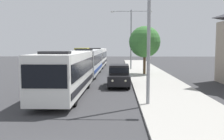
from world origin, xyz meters
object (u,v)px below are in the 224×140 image
white_suv (119,75)px  streetlamp_near (149,13)px  streetlamp_mid (131,33)px  bus_middle (97,57)px  box_truck_oncoming (82,56)px  bus_second_in_line (88,61)px  bus_lead (67,72)px  roadside_tree (145,42)px

white_suv → streetlamp_near: size_ratio=0.54×
streetlamp_mid → bus_middle: bearing=134.0°
box_truck_oncoming → streetlamp_mid: bearing=-52.0°
bus_second_in_line → white_suv: bearing=-66.0°
bus_lead → white_suv: bus_lead is taller
bus_second_in_line → bus_middle: size_ratio=0.95×
bus_middle → streetlamp_mid: (5.40, -5.59, 3.67)m
bus_lead → white_suv: 5.65m
bus_lead → white_suv: size_ratio=2.40×
bus_lead → bus_middle: same height
white_suv → bus_lead: bearing=-131.3°
bus_middle → streetlamp_near: streetlamp_near is taller
white_suv → streetlamp_mid: 15.95m
bus_second_in_line → white_suv: 9.13m
bus_lead → streetlamp_mid: streetlamp_mid is taller
bus_middle → box_truck_oncoming: 6.45m
bus_second_in_line → streetlamp_near: (5.40, -15.72, 3.71)m
streetlamp_near → streetlamp_mid: bearing=90.0°
streetlamp_mid → roadside_tree: bearing=-78.0°
bus_lead → box_truck_oncoming: bus_lead is taller
bus_second_in_line → streetlamp_mid: streetlamp_mid is taller
bus_second_in_line → roadside_tree: size_ratio=2.01×
bus_second_in_line → box_truck_oncoming: 18.38m
roadside_tree → streetlamp_mid: bearing=102.0°
bus_second_in_line → box_truck_oncoming: (-3.30, 18.08, 0.02)m
streetlamp_near → roadside_tree: size_ratio=1.49×
bus_middle → bus_lead: bearing=-90.0°
bus_middle → white_suv: 21.19m
box_truck_oncoming → streetlamp_mid: (8.70, -11.14, 3.65)m
bus_second_in_line → white_suv: bus_second_in_line is taller
white_suv → box_truck_oncoming: box_truck_oncoming is taller
streetlamp_mid → roadside_tree: (1.35, -6.37, -1.35)m
white_suv → streetlamp_mid: size_ratio=0.54×
box_truck_oncoming → streetlamp_mid: streetlamp_mid is taller
bus_lead → bus_middle: bearing=90.0°
streetlamp_mid → bus_second_in_line: bearing=-127.9°
bus_second_in_line → bus_middle: same height
bus_lead → streetlamp_mid: (5.40, 19.48, 3.67)m
bus_middle → white_suv: bearing=-79.9°
box_truck_oncoming → white_suv: bearing=-75.1°
streetlamp_near → streetlamp_mid: size_ratio=1.00×
streetlamp_near → roadside_tree: streetlamp_near is taller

